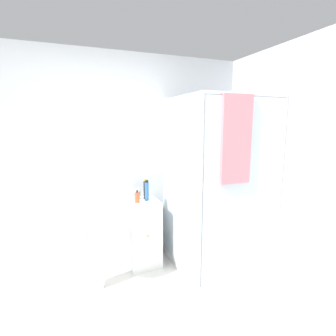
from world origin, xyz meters
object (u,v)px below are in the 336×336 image
Objects in this scene: shampoo_bottle_tall_black at (146,189)px; lotion_bottle_white at (138,194)px; sink at (94,229)px; shampoo_bottle_blue at (147,191)px; soap_dispenser at (137,197)px.

shampoo_bottle_tall_black reaches higher than lotion_bottle_white.
shampoo_bottle_blue is at bearing 22.36° from sink.
lotion_bottle_white is at bearing 70.63° from soap_dispenser.
shampoo_bottle_blue is at bearing -92.19° from shampoo_bottle_tall_black.
shampoo_bottle_tall_black reaches higher than soap_dispenser.
sink reaches higher than soap_dispenser.
shampoo_bottle_tall_black is (0.64, 0.32, 0.28)m from sink.
soap_dispenser is (0.51, 0.21, 0.22)m from sink.
shampoo_bottle_tall_black is (0.13, 0.11, 0.06)m from soap_dispenser.
shampoo_bottle_blue is at bearing 20.40° from soap_dispenser.
lotion_bottle_white is at bearing 32.51° from sink.
soap_dispenser is 0.61× the size of shampoo_bottle_blue.
shampoo_bottle_tall_black reaches higher than shampoo_bottle_blue.
lotion_bottle_white is (0.56, 0.36, 0.22)m from sink.
sink is 0.59m from soap_dispenser.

